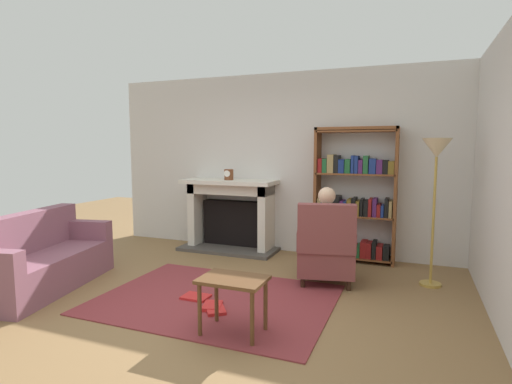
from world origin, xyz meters
TOP-DOWN VIEW (x-y plane):
  - ground at (0.00, 0.00)m, footprint 14.00×14.00m
  - back_wall at (0.00, 2.55)m, footprint 5.60×0.10m
  - side_wall_right at (2.65, 1.25)m, footprint 0.10×5.20m
  - area_rug at (0.00, 0.30)m, footprint 2.40×1.80m
  - fireplace at (-0.75, 2.30)m, footprint 1.50×0.64m
  - mantel_clock at (-0.74, 2.20)m, footprint 0.14×0.14m
  - bookshelf at (1.12, 2.33)m, footprint 1.11×0.32m
  - armchair_reading at (0.97, 1.20)m, footprint 0.76×0.74m
  - seated_reader at (0.94, 1.32)m, footprint 0.44×0.58m
  - sofa_floral at (-2.00, -0.11)m, footprint 1.05×1.81m
  - side_table at (0.50, -0.34)m, footprint 0.56×0.39m
  - scattered_books at (0.00, 0.11)m, footprint 0.63×0.48m
  - floor_lamp at (2.11, 1.61)m, footprint 0.32×0.32m

SIDE VIEW (x-z plane):
  - ground at x=0.00m, z-range 0.00..0.00m
  - area_rug at x=0.00m, z-range 0.00..0.01m
  - scattered_books at x=0.00m, z-range 0.01..0.04m
  - sofa_floral at x=-2.00m, z-range -0.10..0.75m
  - side_table at x=0.50m, z-range 0.17..0.66m
  - armchair_reading at x=0.97m, z-range -0.06..0.91m
  - fireplace at x=-0.75m, z-range 0.03..1.13m
  - seated_reader at x=0.94m, z-range 0.05..1.19m
  - bookshelf at x=1.12m, z-range -0.04..1.83m
  - mantel_clock at x=-0.74m, z-range 1.10..1.26m
  - back_wall at x=0.00m, z-range 0.00..2.70m
  - side_wall_right at x=2.65m, z-range 0.00..2.70m
  - floor_lamp at x=2.11m, z-range 0.59..2.28m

